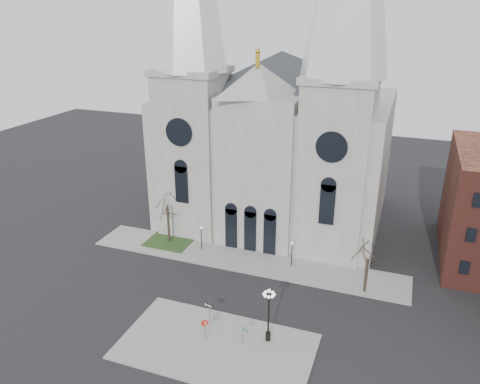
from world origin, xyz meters
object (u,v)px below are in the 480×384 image
(one_way_sign, at_px, (209,309))
(street_name_sign, at_px, (243,333))
(globe_lamp, at_px, (269,309))
(stop_sign, at_px, (205,325))

(one_way_sign, relative_size, street_name_sign, 1.12)
(globe_lamp, bearing_deg, one_way_sign, 174.12)
(stop_sign, relative_size, one_way_sign, 1.07)
(stop_sign, bearing_deg, one_way_sign, 102.14)
(stop_sign, bearing_deg, street_name_sign, 7.51)
(one_way_sign, bearing_deg, street_name_sign, -8.71)
(globe_lamp, xyz_separation_m, street_name_sign, (-2.02, -1.31, -2.40))
(street_name_sign, bearing_deg, one_way_sign, 175.38)
(globe_lamp, relative_size, one_way_sign, 2.59)
(one_way_sign, height_order, street_name_sign, one_way_sign)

